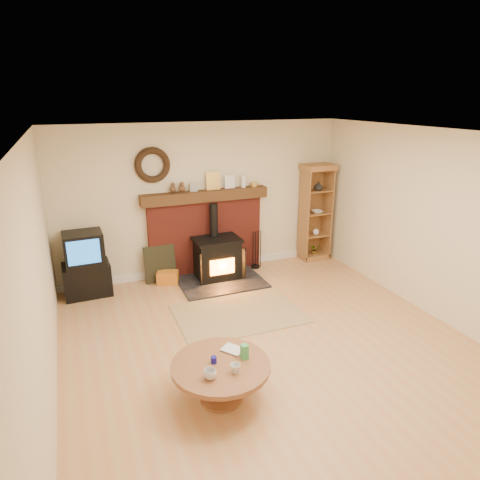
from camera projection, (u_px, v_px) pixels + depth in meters
name	position (u px, v px, depth m)	size (l,w,h in m)	color
ground	(272.00, 348.00, 5.35)	(5.50, 5.50, 0.00)	tan
room_shell	(271.00, 214.00, 4.88)	(5.02, 5.52, 2.61)	beige
chimney_breast	(206.00, 229.00, 7.44)	(2.20, 0.22, 1.78)	maroon
wood_stove	(218.00, 260.00, 7.26)	(1.40, 1.00, 1.28)	black
area_rug	(238.00, 314.00, 6.18)	(1.77, 1.22, 0.01)	olive
tv_unit	(86.00, 266.00, 6.64)	(0.71, 0.52, 1.03)	black
curio_cabinet	(315.00, 212.00, 8.05)	(0.58, 0.42, 1.82)	brown
firelog_box	(168.00, 278.00, 7.15)	(0.35, 0.22, 0.22)	yellow
leaning_painting	(160.00, 264.00, 7.19)	(0.52, 0.03, 0.63)	black
fire_tools	(256.00, 260.00, 7.81)	(0.19, 0.16, 0.70)	black
coffee_table	(221.00, 371.00, 4.33)	(1.01, 1.01, 0.59)	brown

